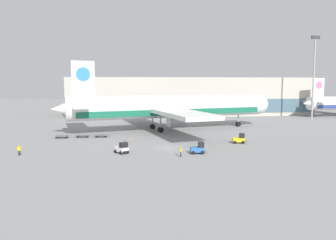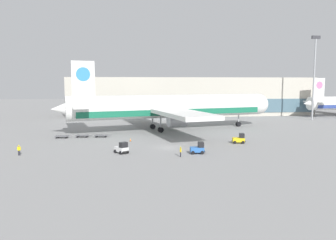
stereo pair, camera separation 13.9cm
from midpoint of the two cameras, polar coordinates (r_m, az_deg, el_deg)
ground_plane at (r=61.13m, az=0.09°, el=-4.82°), size 400.00×400.00×0.00m
terminal_building at (r=124.72m, az=4.02°, el=4.14°), size 90.00×18.20×14.00m
light_mast at (r=115.57m, az=24.04°, el=7.56°), size 2.80×0.50×26.87m
airplane_main at (r=83.10m, az=0.12°, el=2.23°), size 57.14×48.54×17.00m
baggage_tug_foreground at (r=56.08m, az=5.22°, el=-4.96°), size 2.52×1.75×2.00m
baggage_tug_mid at (r=66.87m, az=12.26°, el=-3.23°), size 2.64×1.97×2.00m
baggage_tug_far at (r=56.50m, az=-8.07°, el=-4.91°), size 2.61×2.81×2.00m
baggage_dolly_lead at (r=75.16m, az=-18.04°, el=-2.72°), size 3.76×1.77×0.48m
baggage_dolly_second at (r=74.96m, az=-14.72°, el=-2.64°), size 3.76×1.77×0.48m
baggage_dolly_third at (r=74.14m, az=-11.62°, el=-2.66°), size 3.76×1.77×0.48m
ground_crew_near at (r=53.42m, az=2.17°, el=-5.40°), size 0.23×0.57×1.67m
ground_crew_far at (r=59.62m, az=-24.58°, el=-4.67°), size 0.57×0.23×1.78m
traffic_cone_near at (r=68.03m, az=-6.62°, el=-3.43°), size 0.40×0.40×0.66m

